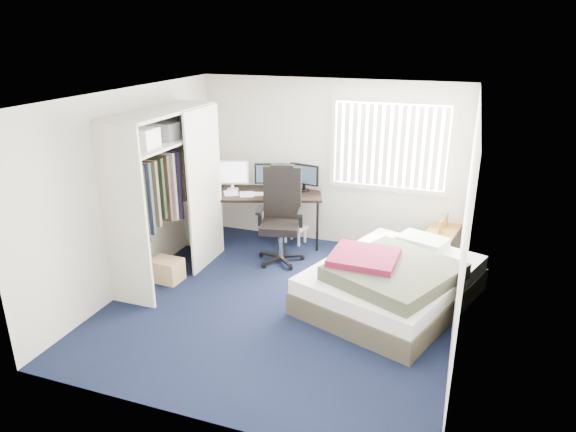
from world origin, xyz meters
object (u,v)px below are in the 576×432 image
Objects in this scene: desk at (267,191)px; nightstand at (443,233)px; bed at (391,281)px; office_chair at (281,225)px.

nightstand is (2.63, 0.07, -0.37)m from desk.
desk reaches higher than bed.
bed is (-0.50, -1.35, -0.17)m from nightstand.
nightstand is at bearing 69.73° from bed.
office_chair is 1.66× the size of nightstand.
desk is 0.75m from office_chair.
office_chair is at bearing -164.71° from nightstand.
nightstand is at bearing 1.54° from desk.
bed is at bearing -110.27° from nightstand.
bed is at bearing -31.13° from desk.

